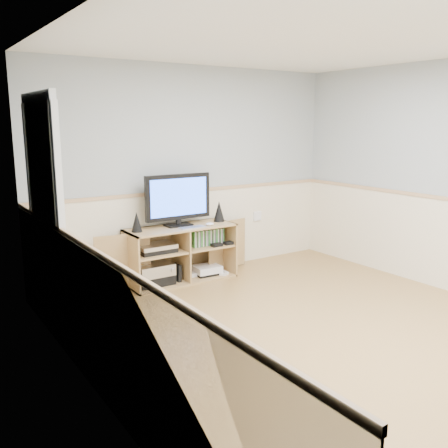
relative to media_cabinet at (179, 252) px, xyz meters
The scene contains 11 objects.
room 2.12m from the media_cabinet, 82.69° to the right, with size 4.04×4.54×2.54m.
media_cabinet is the anchor object (origin of this frame).
monitor 0.64m from the media_cabinet, 90.00° to the right, with size 0.82×0.18×0.60m.
speaker_left 0.69m from the media_cabinet, behind, with size 0.12×0.12×0.22m, color black.
speaker_right 0.70m from the media_cabinet, ahead, with size 0.13×0.13×0.25m, color black.
keyboard 0.39m from the media_cabinet, 69.15° to the right, with size 0.31×0.12×0.01m, color silver.
mouse 0.50m from the media_cabinet, 32.21° to the right, with size 0.10×0.06×0.04m, color white.
av_components 0.37m from the media_cabinet, behind, with size 0.51×0.31×0.47m.
game_consoles 0.43m from the media_cabinet, 11.82° to the right, with size 0.45×0.30×0.11m.
game_cases 0.38m from the media_cabinet, 12.61° to the right, with size 0.42×0.14×0.19m, color #3F8C3F.
wall_outlet 1.34m from the media_cabinet, ahead, with size 0.12×0.03×0.12m, color white.
Camera 1 is at (-3.01, -3.01, 1.83)m, focal length 40.00 mm.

